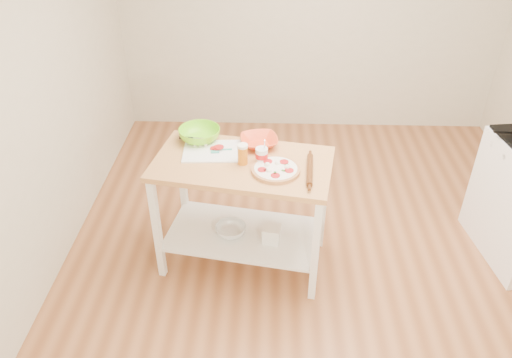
{
  "coord_description": "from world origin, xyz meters",
  "views": [
    {
      "loc": [
        -0.41,
        -2.92,
        2.72
      ],
      "look_at": [
        -0.5,
        -0.02,
        0.75
      ],
      "focal_mm": 35.0,
      "sensor_mm": 36.0,
      "label": 1
    }
  ],
  "objects_px": {
    "pizza": "(276,169)",
    "orange_bowl": "(259,141)",
    "beer_pint": "(243,154)",
    "prep_island": "(243,191)",
    "rolling_pin": "(310,170)",
    "green_bowl": "(200,134)",
    "yogurt_tub": "(262,155)",
    "knife": "(193,138)",
    "cutting_board": "(212,151)",
    "shelf_glass_bowl": "(231,230)",
    "spatula": "(220,150)",
    "shelf_bin": "(272,234)"
  },
  "relations": [
    {
      "from": "beer_pint",
      "to": "rolling_pin",
      "type": "height_order",
      "value": "beer_pint"
    },
    {
      "from": "green_bowl",
      "to": "yogurt_tub",
      "type": "height_order",
      "value": "yogurt_tub"
    },
    {
      "from": "prep_island",
      "to": "spatula",
      "type": "distance_m",
      "value": 0.33
    },
    {
      "from": "beer_pint",
      "to": "shelf_glass_bowl",
      "type": "height_order",
      "value": "beer_pint"
    },
    {
      "from": "pizza",
      "to": "rolling_pin",
      "type": "distance_m",
      "value": 0.23
    },
    {
      "from": "spatula",
      "to": "knife",
      "type": "bearing_deg",
      "value": 137.56
    },
    {
      "from": "pizza",
      "to": "green_bowl",
      "type": "relative_size",
      "value": 1.08
    },
    {
      "from": "orange_bowl",
      "to": "beer_pint",
      "type": "xyz_separation_m",
      "value": [
        -0.1,
        -0.25,
        0.04
      ]
    },
    {
      "from": "orange_bowl",
      "to": "pizza",
      "type": "bearing_deg",
      "value": -70.52
    },
    {
      "from": "cutting_board",
      "to": "shelf_bin",
      "type": "bearing_deg",
      "value": -27.62
    },
    {
      "from": "pizza",
      "to": "beer_pint",
      "type": "xyz_separation_m",
      "value": [
        -0.22,
        0.09,
        0.06
      ]
    },
    {
      "from": "knife",
      "to": "spatula",
      "type": "bearing_deg",
      "value": -29.76
    },
    {
      "from": "pizza",
      "to": "yogurt_tub",
      "type": "bearing_deg",
      "value": 128.84
    },
    {
      "from": "pizza",
      "to": "shelf_bin",
      "type": "distance_m",
      "value": 0.59
    },
    {
      "from": "spatula",
      "to": "green_bowl",
      "type": "distance_m",
      "value": 0.24
    },
    {
      "from": "prep_island",
      "to": "spatula",
      "type": "relative_size",
      "value": 8.81
    },
    {
      "from": "beer_pint",
      "to": "shelf_bin",
      "type": "xyz_separation_m",
      "value": [
        0.21,
        -0.05,
        -0.65
      ]
    },
    {
      "from": "beer_pint",
      "to": "shelf_bin",
      "type": "height_order",
      "value": "beer_pint"
    },
    {
      "from": "rolling_pin",
      "to": "shelf_glass_bowl",
      "type": "relative_size",
      "value": 1.52
    },
    {
      "from": "pizza",
      "to": "spatula",
      "type": "xyz_separation_m",
      "value": [
        -0.39,
        0.23,
        0.0
      ]
    },
    {
      "from": "prep_island",
      "to": "cutting_board",
      "type": "bearing_deg",
      "value": 150.54
    },
    {
      "from": "spatula",
      "to": "shelf_glass_bowl",
      "type": "height_order",
      "value": "spatula"
    },
    {
      "from": "spatula",
      "to": "shelf_bin",
      "type": "distance_m",
      "value": 0.73
    },
    {
      "from": "green_bowl",
      "to": "yogurt_tub",
      "type": "distance_m",
      "value": 0.54
    },
    {
      "from": "cutting_board",
      "to": "green_bowl",
      "type": "relative_size",
      "value": 1.37
    },
    {
      "from": "cutting_board",
      "to": "shelf_bin",
      "type": "relative_size",
      "value": 3.31
    },
    {
      "from": "beer_pint",
      "to": "prep_island",
      "type": "bearing_deg",
      "value": 101.09
    },
    {
      "from": "rolling_pin",
      "to": "shelf_bin",
      "type": "relative_size",
      "value": 2.84
    },
    {
      "from": "rolling_pin",
      "to": "green_bowl",
      "type": "bearing_deg",
      "value": 152.42
    },
    {
      "from": "cutting_board",
      "to": "prep_island",
      "type": "bearing_deg",
      "value": -32.11
    },
    {
      "from": "pizza",
      "to": "rolling_pin",
      "type": "xyz_separation_m",
      "value": [
        0.23,
        -0.01,
        0.0
      ]
    },
    {
      "from": "prep_island",
      "to": "shelf_bin",
      "type": "height_order",
      "value": "prep_island"
    },
    {
      "from": "green_bowl",
      "to": "beer_pint",
      "type": "relative_size",
      "value": 2.07
    },
    {
      "from": "cutting_board",
      "to": "yogurt_tub",
      "type": "bearing_deg",
      "value": -21.32
    },
    {
      "from": "yogurt_tub",
      "to": "shelf_glass_bowl",
      "type": "bearing_deg",
      "value": -175.39
    },
    {
      "from": "pizza",
      "to": "orange_bowl",
      "type": "height_order",
      "value": "orange_bowl"
    },
    {
      "from": "prep_island",
      "to": "beer_pint",
      "type": "height_order",
      "value": "beer_pint"
    },
    {
      "from": "green_bowl",
      "to": "beer_pint",
      "type": "distance_m",
      "value": 0.45
    },
    {
      "from": "orange_bowl",
      "to": "cutting_board",
      "type": "bearing_deg",
      "value": -163.78
    },
    {
      "from": "shelf_bin",
      "to": "rolling_pin",
      "type": "bearing_deg",
      "value": -10.87
    },
    {
      "from": "cutting_board",
      "to": "yogurt_tub",
      "type": "xyz_separation_m",
      "value": [
        0.36,
        -0.12,
        0.04
      ]
    },
    {
      "from": "prep_island",
      "to": "pizza",
      "type": "distance_m",
      "value": 0.37
    },
    {
      "from": "green_bowl",
      "to": "beer_pint",
      "type": "bearing_deg",
      "value": -42.71
    },
    {
      "from": "rolling_pin",
      "to": "shelf_glass_bowl",
      "type": "height_order",
      "value": "rolling_pin"
    },
    {
      "from": "knife",
      "to": "shelf_glass_bowl",
      "type": "relative_size",
      "value": 1.17
    },
    {
      "from": "cutting_board",
      "to": "rolling_pin",
      "type": "relative_size",
      "value": 1.17
    },
    {
      "from": "green_bowl",
      "to": "prep_island",
      "type": "bearing_deg",
      "value": -41.05
    },
    {
      "from": "knife",
      "to": "orange_bowl",
      "type": "xyz_separation_m",
      "value": [
        0.49,
        -0.05,
        0.02
      ]
    },
    {
      "from": "knife",
      "to": "beer_pint",
      "type": "xyz_separation_m",
      "value": [
        0.38,
        -0.3,
        0.06
      ]
    },
    {
      "from": "spatula",
      "to": "rolling_pin",
      "type": "height_order",
      "value": "rolling_pin"
    }
  ]
}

